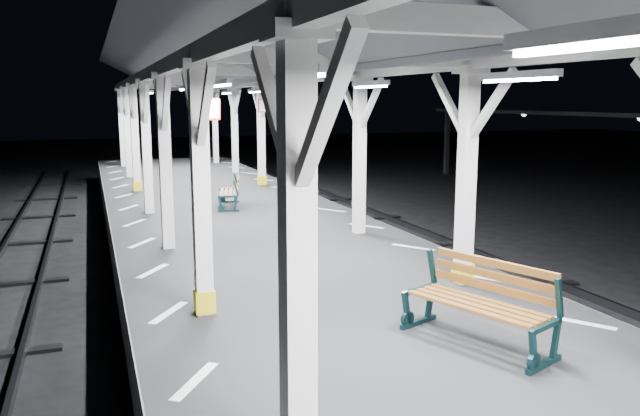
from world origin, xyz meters
TOP-DOWN VIEW (x-y plane):
  - platform at (0.00, 0.00)m, footprint 6.00×50.00m
  - hazard_stripes_left at (-2.45, 0.00)m, footprint 1.00×48.00m
  - hazard_stripes_right at (2.45, 0.00)m, footprint 1.00×48.00m
  - canopy at (0.00, -0.02)m, footprint 5.40×49.00m
  - bench_mid at (0.89, -0.11)m, footprint 1.25×1.90m
  - bench_far at (0.15, 10.17)m, footprint 0.88×1.60m

SIDE VIEW (x-z plane):
  - platform at x=0.00m, z-range 0.00..1.00m
  - hazard_stripes_left at x=-2.45m, z-range 1.00..1.01m
  - hazard_stripes_right at x=2.45m, z-range 1.00..1.01m
  - bench_far at x=0.15m, z-range 1.03..1.85m
  - bench_mid at x=0.89m, z-range 1.03..2.00m
  - canopy at x=0.00m, z-range 2.24..6.89m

